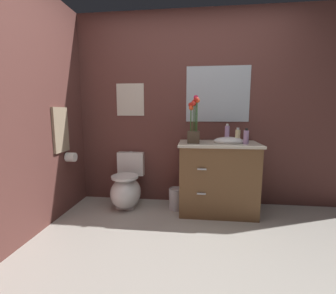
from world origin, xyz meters
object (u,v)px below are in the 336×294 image
at_px(hand_wash_bottle, 227,134).
at_px(soap_bottle, 246,137).
at_px(wall_poster, 130,100).
at_px(wall_mirror, 218,94).
at_px(vanity_cabinet, 218,177).
at_px(flower_vase, 194,125).
at_px(toilet, 127,188).
at_px(lotion_bottle, 238,136).
at_px(trash_bin, 176,199).
at_px(hanging_towel, 61,130).
at_px(toilet_paper_roll, 71,157).

bearing_deg(hand_wash_bottle, soap_bottle, -33.33).
distance_m(wall_poster, wall_mirror, 1.15).
bearing_deg(vanity_cabinet, flower_vase, -168.00).
xyz_separation_m(toilet, flower_vase, (0.85, -0.09, 0.83)).
bearing_deg(soap_bottle, lotion_bottle, 135.50).
distance_m(soap_bottle, wall_poster, 1.56).
xyz_separation_m(trash_bin, wall_poster, (-0.65, 0.28, 1.25)).
relative_size(trash_bin, wall_mirror, 0.34).
bearing_deg(hanging_towel, hand_wash_bottle, 8.97).
bearing_deg(toilet_paper_roll, toilet, 17.38).
relative_size(flower_vase, hand_wash_bottle, 2.49).
bearing_deg(wall_mirror, flower_vase, -129.76).
distance_m(hand_wash_bottle, trash_bin, 1.03).
distance_m(vanity_cabinet, flower_vase, 0.70).
bearing_deg(soap_bottle, toilet, 175.70).
xyz_separation_m(toilet, lotion_bottle, (1.37, -0.03, 0.70)).
relative_size(flower_vase, hanging_towel, 1.07).
bearing_deg(wall_poster, lotion_bottle, -12.29).
height_order(vanity_cabinet, wall_poster, wall_poster).
xyz_separation_m(toilet, hand_wash_bottle, (1.25, 0.02, 0.72)).
xyz_separation_m(toilet, vanity_cabinet, (1.15, -0.03, 0.20)).
bearing_deg(toilet_paper_roll, wall_poster, 36.48).
height_order(flower_vase, hand_wash_bottle, flower_vase).
distance_m(toilet, soap_bottle, 1.61).
height_order(toilet, soap_bottle, soap_bottle).
height_order(flower_vase, wall_mirror, wall_mirror).
relative_size(soap_bottle, toilet_paper_roll, 1.63).
bearing_deg(hand_wash_bottle, trash_bin, -176.96).
bearing_deg(flower_vase, trash_bin, 159.52).
relative_size(wall_poster, wall_mirror, 0.53).
bearing_deg(vanity_cabinet, hand_wash_bottle, 24.95).
bearing_deg(hand_wash_bottle, vanity_cabinet, -155.05).
distance_m(vanity_cabinet, toilet_paper_roll, 1.80).
bearing_deg(vanity_cabinet, soap_bottle, -15.66).
bearing_deg(soap_bottle, vanity_cabinet, 164.34).
relative_size(lotion_bottle, wall_mirror, 0.23).
bearing_deg(vanity_cabinet, wall_poster, 165.70).
distance_m(lotion_bottle, trash_bin, 1.08).
height_order(toilet, hanging_towel, hanging_towel).
bearing_deg(trash_bin, soap_bottle, -6.84).
height_order(vanity_cabinet, soap_bottle, same).
height_order(wall_poster, toilet_paper_roll, wall_poster).
height_order(soap_bottle, hand_wash_bottle, hand_wash_bottle).
height_order(flower_vase, toilet_paper_roll, flower_vase).
relative_size(hand_wash_bottle, wall_poster, 0.53).
bearing_deg(soap_bottle, wall_mirror, 128.29).
bearing_deg(toilet, toilet_paper_roll, -162.62).
height_order(flower_vase, hanging_towel, flower_vase).
distance_m(flower_vase, lotion_bottle, 0.53).
distance_m(soap_bottle, hanging_towel, 2.14).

